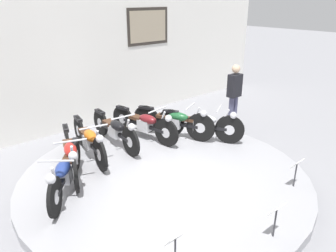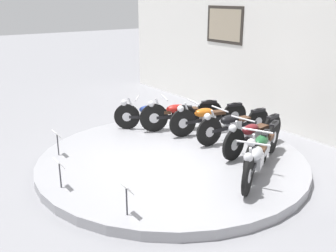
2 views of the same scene
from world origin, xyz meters
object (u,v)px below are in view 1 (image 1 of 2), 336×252
object	(u,v)px
motorcycle_silver	(201,124)
info_placard_front_right	(296,167)
info_placard_front_left	(175,243)
visitor_standing	(234,92)
motorcycle_green	(174,121)
info_placard_front_centre	(276,214)
motorcycle_red	(71,153)
motorcycle_blue	(65,172)
motorcycle_orange	(89,139)
motorcycle_black	(115,129)
motorcycle_maroon	(145,123)

from	to	relation	value
motorcycle_silver	info_placard_front_right	distance (m)	2.42
info_placard_front_left	visitor_standing	size ratio (longest dim) A/B	0.32
visitor_standing	motorcycle_silver	bearing A→B (deg)	-166.39
motorcycle_green	info_placard_front_centre	distance (m)	3.63
info_placard_front_left	motorcycle_silver	bearing A→B (deg)	38.93
motorcycle_red	info_placard_front_left	xyz separation A→B (m)	(-0.11, -2.94, -0.03)
motorcycle_green	visitor_standing	world-z (taller)	visitor_standing
motorcycle_blue	info_placard_front_right	bearing A→B (deg)	-38.89
motorcycle_orange	motorcycle_black	xyz separation A→B (m)	(0.69, 0.13, -0.01)
motorcycle_orange	info_placard_front_left	world-z (taller)	motorcycle_orange
info_placard_front_left	info_placard_front_right	world-z (taller)	same
motorcycle_orange	motorcycle_maroon	xyz separation A→B (m)	(1.39, -0.00, -0.00)
motorcycle_black	info_placard_front_right	bearing A→B (deg)	-67.99
motorcycle_orange	motorcycle_black	bearing A→B (deg)	10.27
motorcycle_green	info_placard_front_right	size ratio (longest dim) A/B	3.60
motorcycle_silver	info_placard_front_right	bearing A→B (deg)	-95.46
motorcycle_blue	info_placard_front_centre	distance (m)	3.30
motorcycle_red	motorcycle_black	distance (m)	1.35
motorcycle_silver	motorcycle_red	bearing A→B (deg)	169.67
motorcycle_blue	motorcycle_red	bearing A→B (deg)	56.20
info_placard_front_centre	motorcycle_orange	bearing A→B (deg)	100.48
motorcycle_maroon	motorcycle_red	bearing A→B (deg)	-169.72
motorcycle_blue	motorcycle_silver	world-z (taller)	motorcycle_silver
motorcycle_orange	info_placard_front_centre	world-z (taller)	motorcycle_orange
motorcycle_silver	info_placard_front_left	xyz separation A→B (m)	(-2.99, -2.41, -0.02)
motorcycle_black	motorcycle_maroon	xyz separation A→B (m)	(0.70, -0.13, 0.00)
motorcycle_maroon	info_placard_front_right	size ratio (longest dim) A/B	3.84
motorcycle_orange	motorcycle_silver	bearing A→B (deg)	-20.90
motorcycle_maroon	info_placard_front_left	xyz separation A→B (m)	(-2.07, -3.29, -0.02)
info_placard_front_left	info_placard_front_right	xyz separation A→B (m)	(2.76, 0.00, 0.00)
motorcycle_red	motorcycle_silver	distance (m)	2.92
motorcycle_maroon	info_placard_front_left	bearing A→B (deg)	-122.20
motorcycle_red	motorcycle_green	bearing A→B (deg)	0.02
motorcycle_green	info_placard_front_centre	bearing A→B (deg)	-110.43
motorcycle_black	motorcycle_silver	bearing A→B (deg)	-31.96
motorcycle_black	motorcycle_green	distance (m)	1.36
motorcycle_blue	motorcycle_maroon	size ratio (longest dim) A/B	0.79
info_placard_front_centre	visitor_standing	world-z (taller)	visitor_standing
info_placard_front_left	visitor_standing	distance (m)	5.42
motorcycle_blue	motorcycle_red	distance (m)	0.63
motorcycle_green	motorcycle_orange	bearing A→B (deg)	169.74
motorcycle_blue	visitor_standing	bearing A→B (deg)	4.65
motorcycle_blue	info_placard_front_centre	bearing A→B (deg)	-60.74
motorcycle_green	info_placard_front_left	distance (m)	3.95
motorcycle_maroon	motorcycle_silver	distance (m)	1.27
motorcycle_maroon	motorcycle_green	size ratio (longest dim) A/B	1.07
motorcycle_maroon	motorcycle_silver	world-z (taller)	motorcycle_silver
info_placard_front_centre	motorcycle_green	bearing A→B (deg)	69.57
motorcycle_green	visitor_standing	size ratio (longest dim) A/B	1.14
motorcycle_black	motorcycle_green	size ratio (longest dim) A/B	1.07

